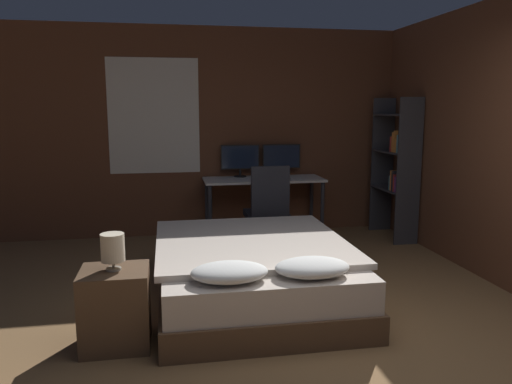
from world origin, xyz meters
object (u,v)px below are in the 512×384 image
(keyboard, at_px, (267,180))
(office_chair, at_px, (267,218))
(bed, at_px, (253,272))
(monitor_right, at_px, (281,158))
(desk, at_px, (264,186))
(computer_mouse, at_px, (288,179))
(bedside_lamp, at_px, (113,248))
(monitor_left, at_px, (240,159))
(bookshelf, at_px, (398,162))
(nightstand, at_px, (116,308))

(keyboard, height_order, office_chair, office_chair)
(bed, height_order, monitor_right, monitor_right)
(desk, bearing_deg, monitor_right, 34.91)
(keyboard, height_order, computer_mouse, computer_mouse)
(computer_mouse, bearing_deg, monitor_right, 88.76)
(computer_mouse, height_order, office_chair, office_chair)
(bedside_lamp, bearing_deg, monitor_left, 65.73)
(bedside_lamp, height_order, monitor_right, monitor_right)
(bedside_lamp, xyz_separation_m, desk, (1.61, 2.76, -0.04))
(desk, xyz_separation_m, bookshelf, (1.67, -0.36, 0.31))
(desk, distance_m, computer_mouse, 0.35)
(nightstand, distance_m, desk, 3.22)
(desk, distance_m, office_chair, 0.80)
(computer_mouse, bearing_deg, bookshelf, -6.81)
(bed, height_order, computer_mouse, computer_mouse)
(desk, distance_m, monitor_left, 0.48)
(monitor_right, bearing_deg, bedside_lamp, -122.53)
(nightstand, xyz_separation_m, keyboard, (1.61, 2.57, 0.51))
(bed, height_order, monitor_left, monitor_left)
(monitor_left, bearing_deg, bedside_lamp, -114.27)
(nightstand, bearing_deg, desk, 59.78)
(desk, height_order, computer_mouse, computer_mouse)
(bedside_lamp, relative_size, keyboard, 0.73)
(monitor_left, bearing_deg, office_chair, -79.63)
(monitor_left, height_order, keyboard, monitor_left)
(monitor_right, height_order, computer_mouse, monitor_right)
(bedside_lamp, height_order, desk, bedside_lamp)
(bedside_lamp, xyz_separation_m, bookshelf, (3.28, 2.41, 0.27))
(bedside_lamp, relative_size, bookshelf, 0.14)
(nightstand, xyz_separation_m, desk, (1.61, 2.76, 0.40))
(nightstand, xyz_separation_m, bedside_lamp, (0.00, 0.00, 0.44))
(bookshelf, bearing_deg, computer_mouse, 173.19)
(keyboard, bearing_deg, office_chair, -100.33)
(desk, distance_m, monitor_right, 0.48)
(monitor_right, relative_size, computer_mouse, 7.21)
(monitor_right, relative_size, keyboard, 1.42)
(monitor_right, bearing_deg, monitor_left, 180.00)
(nightstand, distance_m, computer_mouse, 3.23)
(monitor_left, relative_size, computer_mouse, 7.21)
(monitor_right, relative_size, office_chair, 0.48)
(bookshelf, bearing_deg, desk, 167.93)
(monitor_right, height_order, office_chair, monitor_right)
(nightstand, bearing_deg, bedside_lamp, 0.00)
(bed, bearing_deg, nightstand, -149.44)
(bed, height_order, keyboard, keyboard)
(nightstand, bearing_deg, monitor_left, 65.73)
(computer_mouse, bearing_deg, keyboard, 180.00)
(keyboard, xyz_separation_m, computer_mouse, (0.27, 0.00, 0.01))
(keyboard, xyz_separation_m, bookshelf, (1.67, -0.17, 0.20))
(monitor_right, distance_m, keyboard, 0.53)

